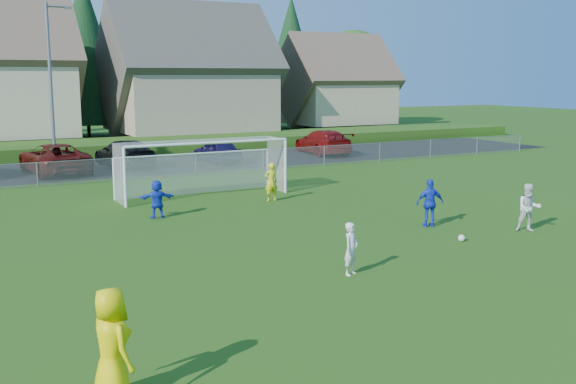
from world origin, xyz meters
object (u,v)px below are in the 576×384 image
at_px(car_c, 54,158).
at_px(car_e, 217,151).
at_px(goalkeeper, 271,182).
at_px(car_d, 125,153).
at_px(player_white_b, 529,208).
at_px(soccer_ball, 461,238).
at_px(referee, 112,345).
at_px(car_g, 323,142).
at_px(soccer_goal, 201,159).
at_px(player_blue_b, 157,199).
at_px(player_white_a, 351,249).
at_px(player_blue_a, 430,203).

bearing_deg(car_c, car_e, 174.17).
bearing_deg(goalkeeper, car_d, -77.33).
height_order(player_white_b, car_d, player_white_b).
distance_m(soccer_ball, referee, 13.67).
xyz_separation_m(player_white_b, goalkeeper, (-5.14, 9.20, -0.01)).
distance_m(goalkeeper, car_g, 17.57).
bearing_deg(car_e, player_white_b, 92.17).
bearing_deg(player_white_b, car_g, 110.01).
distance_m(referee, car_c, 27.78).
distance_m(car_d, soccer_goal, 11.16).
height_order(goalkeeper, car_d, goalkeeper).
bearing_deg(soccer_goal, car_c, 113.50).
relative_size(car_c, car_e, 1.41).
bearing_deg(player_blue_b, goalkeeper, -159.51).
bearing_deg(player_white_a, goalkeeper, 46.32).
distance_m(player_white_a, car_e, 24.19).
relative_size(player_white_b, car_g, 0.29).
height_order(car_c, car_d, car_c).
bearing_deg(player_white_a, player_white_b, -18.34).
relative_size(goalkeeper, car_d, 0.30).
xyz_separation_m(player_white_a, car_c, (-3.65, 23.44, 0.11)).
xyz_separation_m(goalkeeper, car_d, (-2.58, 13.67, -0.03)).
height_order(car_e, soccer_goal, soccer_goal).
height_order(player_white_a, goalkeeper, goalkeeper).
height_order(player_white_a, car_d, car_d).
height_order(player_blue_a, player_blue_b, player_blue_a).
relative_size(referee, car_d, 0.36).
distance_m(soccer_ball, player_white_b, 3.07).
bearing_deg(goalkeeper, player_blue_b, 13.42).
bearing_deg(player_white_b, car_c, 152.28).
bearing_deg(car_d, soccer_goal, 86.20).
height_order(player_blue_a, car_g, player_blue_a).
height_order(car_e, car_g, car_g).
bearing_deg(soccer_ball, player_blue_a, 76.89).
bearing_deg(car_g, referee, 60.55).
distance_m(player_blue_a, car_g, 22.38).
height_order(soccer_ball, goalkeeper, goalkeeper).
height_order(player_blue_a, goalkeeper, player_blue_a).
bearing_deg(car_d, car_c, 5.27).
xyz_separation_m(car_c, car_g, (17.58, 0.88, 0.00)).
height_order(car_c, soccer_goal, soccer_goal).
xyz_separation_m(referee, car_g, (21.29, 28.41, -0.15)).
height_order(player_white_a, player_blue_a, player_blue_a).
distance_m(referee, car_e, 30.58).
bearing_deg(referee, player_blue_b, -33.59).
distance_m(player_white_a, goalkeeper, 10.98).
height_order(player_blue_a, soccer_goal, soccer_goal).
bearing_deg(car_e, referee, 60.68).
distance_m(referee, car_g, 35.50).
bearing_deg(player_white_a, referee, -178.73).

